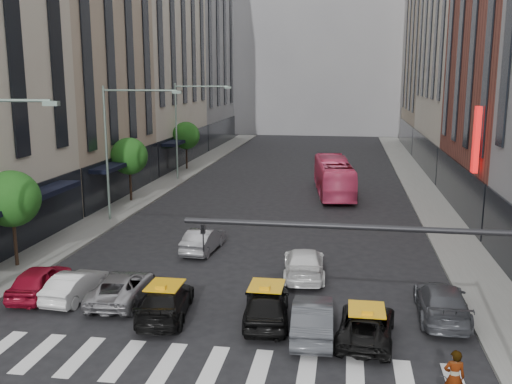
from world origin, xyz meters
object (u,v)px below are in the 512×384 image
at_px(car_red, 40,281).
at_px(bus, 334,177).
at_px(streetlamp_mid, 119,135).
at_px(taxi_center, 266,304).
at_px(streetlamp_far, 186,118).
at_px(taxi_left, 165,301).
at_px(car_white_front, 76,285).

xyz_separation_m(car_red, bus, (12.50, 24.74, 0.82)).
bearing_deg(streetlamp_mid, taxi_center, -50.65).
xyz_separation_m(streetlamp_far, taxi_left, (7.77, -30.73, -5.23)).
xyz_separation_m(streetlamp_far, bus, (13.96, -4.61, -4.38)).
relative_size(car_red, car_white_front, 1.08).
distance_m(streetlamp_mid, car_white_front, 14.81).
distance_m(car_red, bus, 27.73).
bearing_deg(car_white_front, taxi_center, 177.05).
bearing_deg(streetlamp_far, taxi_center, -68.66).
bearing_deg(bus, car_white_front, 59.92).
distance_m(streetlamp_mid, bus, 18.54).
relative_size(taxi_center, bus, 0.41).
relative_size(streetlamp_mid, car_red, 2.17).
bearing_deg(car_red, streetlamp_mid, -88.23).
xyz_separation_m(streetlamp_mid, car_red, (1.46, -13.35, -5.20)).
height_order(car_red, car_white_front, car_red).
bearing_deg(taxi_left, car_white_front, -22.84).
bearing_deg(taxi_center, bus, -100.42).
distance_m(taxi_left, taxi_center, 4.18).
bearing_deg(taxi_center, car_white_front, -13.21).
bearing_deg(streetlamp_far, streetlamp_mid, -90.00).
height_order(car_white_front, taxi_center, taxi_center).
distance_m(car_white_front, taxi_center, 8.80).
height_order(streetlamp_mid, car_white_front, streetlamp_mid).
height_order(taxi_left, bus, bus).
bearing_deg(streetlamp_mid, car_white_front, -76.58).
distance_m(streetlamp_mid, streetlamp_far, 16.00).
bearing_deg(streetlamp_mid, bus, 39.21).
bearing_deg(taxi_center, streetlamp_far, -74.65).
bearing_deg(car_white_front, streetlamp_far, -79.51).
relative_size(streetlamp_far, bus, 0.82).
height_order(taxi_left, taxi_center, taxi_center).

